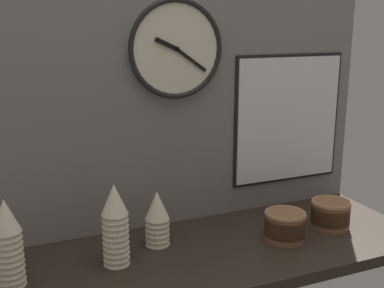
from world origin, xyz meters
The scene contains 9 objects.
ground_plane centered at (0.00, 0.00, -2.00)cm, with size 160.00×56.00×4.00cm, color black.
wall_tiled_back centered at (0.00, 26.50, 52.50)cm, with size 160.00×3.00×105.00cm.
cup_stack_center centered at (-11.76, 9.50, 9.68)cm, with size 8.56×8.56×19.35cm.
cup_stack_far_left centered at (-60.07, 0.93, 13.42)cm, with size 8.56×8.56×26.83cm.
cup_stack_center_left centered at (-28.36, 1.46, 13.42)cm, with size 8.56×8.56×26.83cm.
bowl_stack_far_right centered at (52.63, -2.17, 5.50)cm, with size 14.77×14.77×10.35cm.
bowl_stack_right centered at (30.96, -4.49, 5.50)cm, with size 14.77×14.77×10.35cm.
wall_clock centered at (1.07, 23.47, 65.79)cm, with size 35.23×2.70×35.23cm.
menu_board centered at (49.98, 24.35, 36.66)cm, with size 48.97×1.32×52.27cm.
Camera 1 is at (-60.81, -136.51, 75.24)cm, focal length 45.00 mm.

